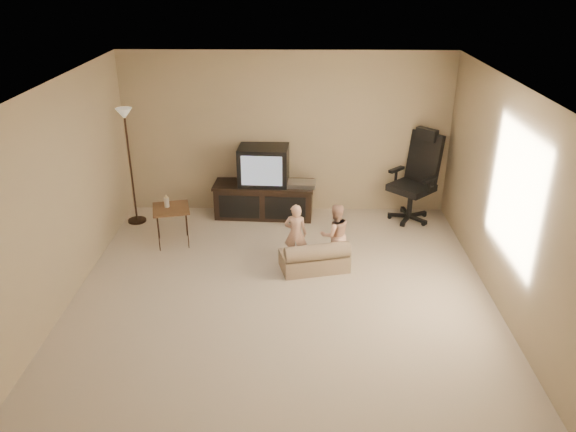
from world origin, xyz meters
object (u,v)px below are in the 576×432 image
object	(u,v)px
tv_stand	(264,188)
toddler_right	(335,234)
office_chair	(415,188)
child_sofa	(315,258)
side_table	(171,209)
toddler_left	(296,234)
floor_lamp	(127,141)

from	to	relation	value
tv_stand	toddler_right	xyz separation A→B (m)	(1.01, -1.53, -0.04)
office_chair	toddler_right	world-z (taller)	office_chair
office_chair	child_sofa	size ratio (longest dim) A/B	1.49
child_sofa	toddler_right	distance (m)	0.41
tv_stand	side_table	size ratio (longest dim) A/B	2.14
side_table	child_sofa	bearing A→B (deg)	-20.16
office_chair	toddler_right	bearing A→B (deg)	-85.86
toddler_left	toddler_right	bearing A→B (deg)	179.91
child_sofa	toddler_right	size ratio (longest dim) A/B	1.11
tv_stand	toddler_left	size ratio (longest dim) A/B	1.93
side_table	toddler_left	bearing A→B (deg)	-16.33
side_table	tv_stand	bearing A→B (deg)	38.35
floor_lamp	toddler_right	world-z (taller)	floor_lamp
tv_stand	toddler_left	xyz separation A→B (m)	(0.49, -1.50, -0.05)
office_chair	side_table	size ratio (longest dim) A/B	1.89
tv_stand	floor_lamp	xyz separation A→B (m)	(-1.96, -0.27, 0.82)
toddler_left	side_table	bearing A→B (deg)	-12.48
floor_lamp	child_sofa	world-z (taller)	floor_lamp
child_sofa	tv_stand	bearing A→B (deg)	100.05
side_table	toddler_right	xyz separation A→B (m)	(2.26, -0.55, -0.11)
office_chair	side_table	world-z (taller)	office_chair
floor_lamp	tv_stand	bearing A→B (deg)	7.96
side_table	floor_lamp	size ratio (longest dim) A/B	0.42
floor_lamp	toddler_left	xyz separation A→B (m)	(2.45, -1.22, -0.88)
side_table	child_sofa	world-z (taller)	side_table
floor_lamp	office_chair	bearing A→B (deg)	2.62
toddler_left	office_chair	bearing A→B (deg)	-138.12
office_chair	toddler_right	distance (m)	1.95
floor_lamp	child_sofa	xyz separation A→B (m)	(2.70, -1.45, -1.12)
toddler_right	tv_stand	bearing A→B (deg)	-70.53
toddler_left	floor_lamp	bearing A→B (deg)	-22.67
side_table	toddler_left	xyz separation A→B (m)	(1.74, -0.51, -0.12)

